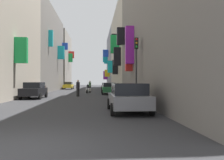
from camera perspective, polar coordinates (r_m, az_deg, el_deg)
ground_plane at (r=35.43m, az=-7.09°, el=-2.92°), size 140.00×140.00×0.00m
building_left_mid_a at (r=40.47m, az=-18.27°, el=7.04°), size 7.16×20.02×13.56m
building_left_mid_c at (r=59.36m, az=-13.66°, el=4.64°), size 7.39×14.08×13.50m
building_right_near at (r=18.13m, az=16.69°, el=17.10°), size 6.86×21.62×14.04m
building_right_mid_a at (r=37.44m, az=5.43°, el=7.34°), size 7.17×19.27×13.21m
building_right_mid_b at (r=56.37m, az=2.18°, el=4.78°), size 7.36×19.11×13.28m
parked_car_black at (r=22.40m, az=-18.85°, el=-2.38°), size 1.84×3.95×1.50m
parked_car_white at (r=44.92m, az=-1.55°, el=-1.47°), size 1.86×4.21×1.33m
parked_car_green at (r=28.63m, az=-0.78°, el=-2.03°), size 1.84×4.39×1.42m
parked_car_grey at (r=11.82m, az=4.09°, el=-4.27°), size 2.01×4.13×1.48m
parked_car_yellow at (r=47.11m, az=-10.85°, el=-1.33°), size 1.87×4.25×1.49m
scooter_orange at (r=26.10m, az=-16.61°, el=-2.80°), size 0.56×1.93×1.13m
scooter_black at (r=50.60m, az=-6.08°, el=-1.63°), size 0.58×1.84×1.13m
scooter_white at (r=31.40m, az=-5.88°, el=-2.40°), size 0.72×1.88×1.13m
scooter_green at (r=49.10m, az=-1.78°, el=-1.67°), size 0.64×1.97×1.13m
pedestrian_crossing at (r=24.30m, az=-8.50°, el=-2.03°), size 0.48×0.48×1.74m
pedestrian_near_left at (r=35.54m, az=-5.53°, el=-1.56°), size 0.39×0.39×1.68m
traffic_light_near_corner at (r=15.77m, az=6.07°, el=5.15°), size 0.26×0.34×4.57m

